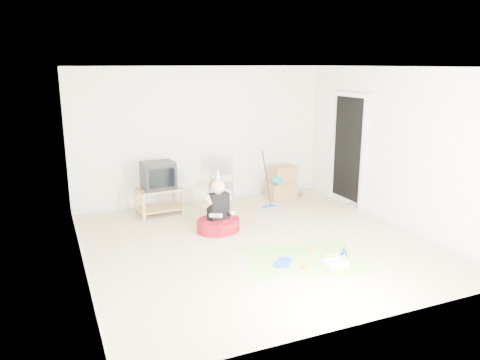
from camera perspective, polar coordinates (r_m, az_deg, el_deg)
name	(u,v)px	position (r m, az deg, el deg)	size (l,w,h in m)	color
ground	(256,243)	(7.17, 2.00, -7.63)	(5.00, 5.00, 0.00)	beige
doorway_recess	(349,151)	(9.12, 13.09, 3.43)	(0.02, 0.90, 2.05)	black
tv_stand	(159,199)	(8.49, -9.82, -2.32)	(0.82, 0.55, 0.48)	#AD884E
crt_tv	(158,175)	(8.38, -9.94, 0.56)	(0.56, 0.46, 0.48)	black
folding_chair	(221,185)	(8.57, -2.34, -0.58)	(0.59, 0.57, 1.00)	gray
cardboard_boxes	(282,184)	(9.35, 5.09, -0.43)	(0.56, 0.43, 0.67)	#A77450
floor_mop	(269,194)	(8.82, 3.58, -1.68)	(0.27, 0.36, 1.06)	#224CAC
book_pile	(296,194)	(9.71, 6.82, -1.74)	(0.25, 0.28, 0.05)	#287949
seated_woman	(218,218)	(7.58, -2.65, -4.61)	(0.86, 0.86, 1.04)	maroon
party_mat	(303,259)	(6.66, 7.74, -9.49)	(1.60, 1.16, 0.01)	#F734A3
birthday_cake	(335,264)	(6.47, 11.54, -10.03)	(0.30, 0.24, 0.14)	white
blue_plate_near	(285,260)	(6.57, 5.51, -9.68)	(0.20, 0.20, 0.01)	blue
blue_plate_far	(281,265)	(6.43, 5.06, -10.22)	(0.24, 0.24, 0.01)	blue
orange_cup_near	(313,249)	(6.92, 8.84, -8.27)	(0.06, 0.06, 0.07)	orange
orange_cup_far	(305,266)	(6.32, 7.91, -10.38)	(0.07, 0.07, 0.08)	orange
blue_party_hat	(344,250)	(6.84, 12.59, -8.38)	(0.10, 0.10, 0.15)	#1B26C2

